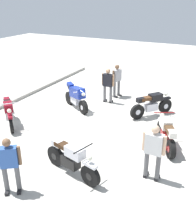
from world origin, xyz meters
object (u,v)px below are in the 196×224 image
(person_in_gray_shirt, at_px, (117,79))
(person_in_white_shirt, at_px, (154,149))
(motorcycle_silver_cruiser, at_px, (72,159))
(motorcycle_blue_sportbike, at_px, (76,96))
(person_in_blue_shirt, at_px, (9,163))
(motorcycle_black_cruiser, at_px, (152,104))
(motorcycle_cream_vintage, at_px, (166,134))
(person_in_black_shirt, at_px, (108,84))
(motorcycle_maroon_cruiser, at_px, (9,112))

(person_in_gray_shirt, bearing_deg, person_in_white_shirt, -40.94)
(motorcycle_silver_cruiser, height_order, person_in_white_shirt, person_in_white_shirt)
(motorcycle_blue_sportbike, xyz_separation_m, person_in_blue_shirt, (-5.61, -1.36, 0.29))
(person_in_blue_shirt, bearing_deg, motorcycle_blue_sportbike, 158.21)
(motorcycle_black_cruiser, height_order, person_in_blue_shirt, person_in_blue_shirt)
(motorcycle_black_cruiser, relative_size, person_in_white_shirt, 1.04)
(person_in_white_shirt, height_order, person_in_blue_shirt, person_in_white_shirt)
(motorcycle_cream_vintage, bearing_deg, person_in_black_shirt, 22.70)
(motorcycle_cream_vintage, bearing_deg, motorcycle_silver_cruiser, 115.94)
(motorcycle_maroon_cruiser, height_order, motorcycle_silver_cruiser, same)
(person_in_white_shirt, relative_size, person_in_gray_shirt, 1.03)
(person_in_gray_shirt, distance_m, person_in_blue_shirt, 7.89)
(motorcycle_maroon_cruiser, height_order, person_in_blue_shirt, person_in_blue_shirt)
(motorcycle_blue_sportbike, distance_m, person_in_white_shirt, 5.68)
(motorcycle_cream_vintage, xyz_separation_m, person_in_black_shirt, (2.88, 3.46, 0.45))
(person_in_white_shirt, height_order, person_in_black_shirt, person_in_white_shirt)
(person_in_blue_shirt, bearing_deg, person_in_gray_shirt, 147.21)
(person_in_white_shirt, distance_m, person_in_black_shirt, 5.96)
(motorcycle_silver_cruiser, relative_size, person_in_blue_shirt, 1.29)
(motorcycle_silver_cruiser, bearing_deg, motorcycle_maroon_cruiser, 172.29)
(person_in_white_shirt, relative_size, person_in_black_shirt, 1.02)
(person_in_white_shirt, bearing_deg, person_in_gray_shirt, 32.56)
(motorcycle_silver_cruiser, distance_m, person_in_black_shirt, 5.82)
(motorcycle_black_cruiser, xyz_separation_m, motorcycle_cream_vintage, (-2.27, -1.16, -0.03))
(motorcycle_blue_sportbike, distance_m, person_in_black_shirt, 1.66)
(motorcycle_maroon_cruiser, bearing_deg, person_in_black_shirt, 99.95)
(person_in_blue_shirt, bearing_deg, motorcycle_black_cruiser, 127.99)
(motorcycle_blue_sportbike, height_order, person_in_gray_shirt, person_in_gray_shirt)
(motorcycle_blue_sportbike, bearing_deg, motorcycle_maroon_cruiser, -87.85)
(motorcycle_blue_sportbike, bearing_deg, person_in_gray_shirt, 99.41)
(motorcycle_maroon_cruiser, xyz_separation_m, motorcycle_silver_cruiser, (-1.72, -3.93, 0.00))
(motorcycle_blue_sportbike, xyz_separation_m, motorcycle_cream_vintage, (-1.55, -4.40, -0.11))
(motorcycle_blue_sportbike, bearing_deg, motorcycle_cream_vintage, 13.71)
(motorcycle_black_cruiser, height_order, person_in_white_shirt, person_in_white_shirt)
(motorcycle_blue_sportbike, relative_size, person_in_gray_shirt, 1.06)
(person_in_white_shirt, xyz_separation_m, person_in_gray_shirt, (5.75, 3.48, -0.03))
(motorcycle_silver_cruiser, xyz_separation_m, person_in_black_shirt, (5.62, 1.44, 0.42))
(motorcycle_cream_vintage, distance_m, person_in_white_shirt, 1.99)
(motorcycle_maroon_cruiser, distance_m, person_in_black_shirt, 4.65)
(motorcycle_blue_sportbike, distance_m, motorcycle_black_cruiser, 3.32)
(motorcycle_blue_sportbike, height_order, person_in_blue_shirt, person_in_blue_shirt)
(motorcycle_black_cruiser, bearing_deg, person_in_gray_shirt, 92.43)
(motorcycle_black_cruiser, relative_size, person_in_blue_shirt, 1.10)
(motorcycle_blue_sportbike, relative_size, motorcycle_black_cruiser, 1.00)
(motorcycle_maroon_cruiser, bearing_deg, motorcycle_blue_sportbike, 101.48)
(motorcycle_silver_cruiser, bearing_deg, motorcycle_black_cruiser, 96.10)
(motorcycle_black_cruiser, distance_m, person_in_gray_shirt, 2.76)
(motorcycle_cream_vintage, height_order, person_in_blue_shirt, person_in_blue_shirt)
(motorcycle_maroon_cruiser, xyz_separation_m, motorcycle_cream_vintage, (1.03, -5.95, -0.03))
(motorcycle_black_cruiser, relative_size, motorcycle_cream_vintage, 0.97)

